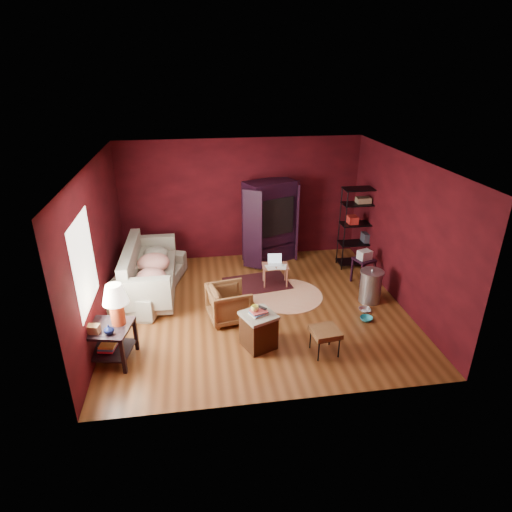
# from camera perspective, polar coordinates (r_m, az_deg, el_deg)

# --- Properties ---
(room) EXTENTS (5.54, 5.04, 2.84)m
(room) POSITION_cam_1_polar(r_m,az_deg,el_deg) (7.60, -0.06, 2.09)
(room) COLOR brown
(room) RESTS_ON ground
(sofa) EXTENTS (1.26, 2.38, 0.89)m
(sofa) POSITION_cam_1_polar(r_m,az_deg,el_deg) (8.82, -14.06, -2.22)
(sofa) COLOR gray
(sofa) RESTS_ON ground
(armchair) EXTENTS (0.77, 0.81, 0.72)m
(armchair) POSITION_cam_1_polar(r_m,az_deg,el_deg) (7.75, -3.62, -6.11)
(armchair) COLOR black
(armchair) RESTS_ON ground
(pet_bowl_steel) EXTENTS (0.23, 0.08, 0.22)m
(pet_bowl_steel) POSITION_cam_1_polar(r_m,az_deg,el_deg) (8.34, 14.37, -6.50)
(pet_bowl_steel) COLOR silver
(pet_bowl_steel) RESTS_ON ground
(pet_bowl_turquoise) EXTENTS (0.23, 0.11, 0.23)m
(pet_bowl_turquoise) POSITION_cam_1_polar(r_m,az_deg,el_deg) (8.07, 14.55, -7.65)
(pet_bowl_turquoise) COLOR teal
(pet_bowl_turquoise) RESTS_ON ground
(vase) EXTENTS (0.19, 0.19, 0.15)m
(vase) POSITION_cam_1_polar(r_m,az_deg,el_deg) (6.76, -19.03, -9.25)
(vase) COLOR #0D1642
(vase) RESTS_ON side_table
(mug) EXTENTS (0.15, 0.13, 0.12)m
(mug) POSITION_cam_1_polar(r_m,az_deg,el_deg) (6.82, -0.16, -6.89)
(mug) COLOR #F1F176
(mug) RESTS_ON hamper
(side_table) EXTENTS (0.77, 0.77, 1.29)m
(side_table) POSITION_cam_1_polar(r_m,az_deg,el_deg) (6.90, -18.59, -7.63)
(side_table) COLOR black
(side_table) RESTS_ON ground
(sofa_cushions) EXTENTS (0.94, 2.27, 0.95)m
(sofa_cushions) POSITION_cam_1_polar(r_m,az_deg,el_deg) (8.79, -14.19, -2.19)
(sofa_cushions) COLOR gray
(sofa_cushions) RESTS_ON sofa
(hamper) EXTENTS (0.66, 0.66, 0.70)m
(hamper) POSITION_cam_1_polar(r_m,az_deg,el_deg) (7.06, 0.35, -9.79)
(hamper) COLOR #40200E
(hamper) RESTS_ON ground
(footstool) EXTENTS (0.48, 0.48, 0.44)m
(footstool) POSITION_cam_1_polar(r_m,az_deg,el_deg) (6.96, 9.22, -10.07)
(footstool) COLOR black
(footstool) RESTS_ON ground
(rug_round) EXTENTS (1.85, 1.85, 0.01)m
(rug_round) POSITION_cam_1_polar(r_m,az_deg,el_deg) (8.68, 4.15, -5.25)
(rug_round) COLOR white
(rug_round) RESTS_ON ground
(rug_oriental) EXTENTS (1.45, 1.08, 0.01)m
(rug_oriental) POSITION_cam_1_polar(r_m,az_deg,el_deg) (9.09, 0.13, -3.63)
(rug_oriental) COLOR #431217
(rug_oriental) RESTS_ON ground
(laptop_desk) EXTENTS (0.56, 0.45, 0.66)m
(laptop_desk) POSITION_cam_1_polar(r_m,az_deg,el_deg) (8.89, 2.58, -1.51)
(laptop_desk) COLOR #A6614C
(laptop_desk) RESTS_ON ground
(tv_armoire) EXTENTS (1.38, 1.12, 1.90)m
(tv_armoire) POSITION_cam_1_polar(r_m,az_deg,el_deg) (9.82, 1.86, 4.74)
(tv_armoire) COLOR black
(tv_armoire) RESTS_ON ground
(wire_shelving) EXTENTS (0.90, 0.39, 1.84)m
(wire_shelving) POSITION_cam_1_polar(r_m,az_deg,el_deg) (9.82, 13.86, 4.15)
(wire_shelving) COLOR black
(wire_shelving) RESTS_ON ground
(small_stand) EXTENTS (0.47, 0.47, 0.75)m
(small_stand) POSITION_cam_1_polar(r_m,az_deg,el_deg) (9.18, 14.23, -0.39)
(small_stand) COLOR black
(small_stand) RESTS_ON ground
(trash_can) EXTENTS (0.51, 0.51, 0.71)m
(trash_can) POSITION_cam_1_polar(r_m,az_deg,el_deg) (8.60, 15.03, -3.90)
(trash_can) COLOR #A7A7AE
(trash_can) RESTS_ON ground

